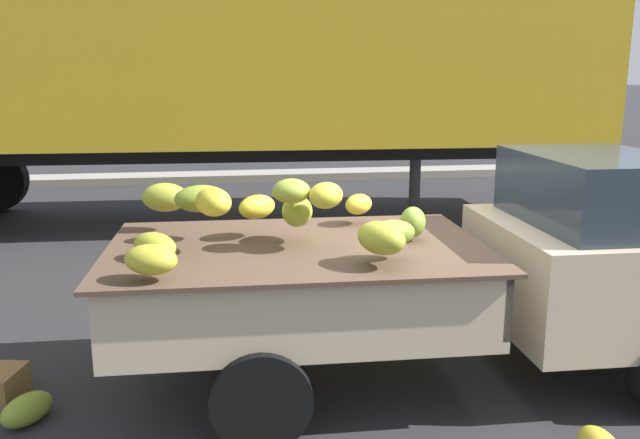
# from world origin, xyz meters

# --- Properties ---
(ground) EXTENTS (220.00, 220.00, 0.00)m
(ground) POSITION_xyz_m (0.00, 0.00, 0.00)
(ground) COLOR #28282B
(curb_strip) EXTENTS (80.00, 0.80, 0.16)m
(curb_strip) POSITION_xyz_m (0.00, 9.58, 0.08)
(curb_strip) COLOR gray
(curb_strip) RESTS_ON ground
(pickup_truck) EXTENTS (4.77, 1.87, 1.70)m
(pickup_truck) POSITION_xyz_m (0.74, -0.17, 0.88)
(pickup_truck) COLOR #CCB793
(pickup_truck) RESTS_ON ground
(semi_trailer) EXTENTS (12.09, 3.05, 3.95)m
(semi_trailer) POSITION_xyz_m (-1.90, 5.56, 2.54)
(semi_trailer) COLOR gold
(semi_trailer) RESTS_ON ground
(fallen_banana_bunch_near_tailgate) EXTENTS (0.39, 0.43, 0.20)m
(fallen_banana_bunch_near_tailgate) POSITION_xyz_m (-2.94, -0.40, 0.10)
(fallen_banana_bunch_near_tailgate) COLOR olive
(fallen_banana_bunch_near_tailgate) RESTS_ON ground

